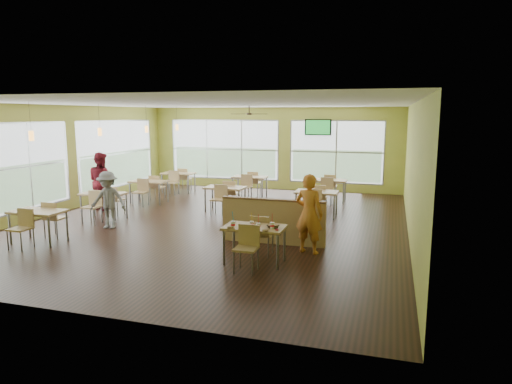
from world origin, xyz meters
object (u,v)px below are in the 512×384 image
(man_plaid, at_px, (309,214))
(food_basket, at_px, (273,226))
(half_wall_divider, at_px, (273,221))
(main_table, at_px, (255,232))

(man_plaid, xyz_separation_m, food_basket, (-0.54, -0.95, -0.07))
(half_wall_divider, bearing_deg, man_plaid, -27.72)
(main_table, distance_m, man_plaid, 1.35)
(half_wall_divider, bearing_deg, food_basket, -75.60)
(half_wall_divider, xyz_separation_m, man_plaid, (0.90, -0.47, 0.33))
(half_wall_divider, height_order, food_basket, half_wall_divider)
(main_table, relative_size, man_plaid, 0.89)
(main_table, relative_size, half_wall_divider, 0.63)
(main_table, relative_size, food_basket, 5.96)
(food_basket, bearing_deg, main_table, -176.11)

